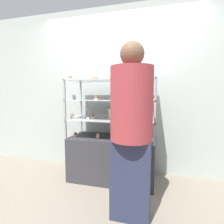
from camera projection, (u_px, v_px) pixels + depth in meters
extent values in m
plane|color=gray|center=(112.00, 179.00, 2.56)|extent=(20.00, 20.00, 0.00)
cube|color=#A8B2AD|center=(119.00, 90.00, 2.82)|extent=(8.00, 0.05, 2.60)
cube|color=#333338|center=(112.00, 158.00, 2.53)|extent=(1.21, 0.53, 0.62)
cube|color=#99999E|center=(81.00, 123.00, 2.87)|extent=(0.02, 0.02, 0.27)
cube|color=#99999E|center=(155.00, 127.00, 2.57)|extent=(0.02, 0.02, 0.27)
cube|color=#99999E|center=(65.00, 129.00, 2.38)|extent=(0.02, 0.02, 0.27)
cube|color=#99999E|center=(154.00, 135.00, 2.08)|extent=(0.02, 0.02, 0.27)
cube|color=#B7BCC6|center=(112.00, 119.00, 2.46)|extent=(1.21, 0.53, 0.01)
cube|color=#99999E|center=(81.00, 107.00, 2.84)|extent=(0.02, 0.02, 0.27)
cube|color=#99999E|center=(156.00, 109.00, 2.54)|extent=(0.02, 0.02, 0.27)
cube|color=#99999E|center=(65.00, 110.00, 2.35)|extent=(0.02, 0.02, 0.27)
cube|color=#99999E|center=(155.00, 112.00, 2.05)|extent=(0.02, 0.02, 0.27)
cube|color=#B7BCC6|center=(112.00, 100.00, 2.43)|extent=(1.21, 0.53, 0.01)
cube|color=#99999E|center=(81.00, 90.00, 2.82)|extent=(0.02, 0.02, 0.27)
cube|color=#99999E|center=(156.00, 90.00, 2.51)|extent=(0.02, 0.02, 0.27)
cube|color=#99999E|center=(64.00, 90.00, 2.33)|extent=(0.02, 0.02, 0.27)
cube|color=#99999E|center=(156.00, 89.00, 2.02)|extent=(0.02, 0.02, 0.27)
cube|color=#B7BCC6|center=(112.00, 80.00, 2.41)|extent=(1.21, 0.53, 0.01)
cylinder|color=#DBBC84|center=(116.00, 115.00, 2.43)|extent=(0.20, 0.20, 0.12)
cylinder|color=silver|center=(116.00, 110.00, 2.43)|extent=(0.21, 0.21, 0.02)
cube|color=#DBBC84|center=(133.00, 98.00, 2.36)|extent=(0.21, 0.16, 0.05)
cube|color=#E5996B|center=(133.00, 96.00, 2.36)|extent=(0.22, 0.16, 0.01)
cylinder|color=white|center=(75.00, 136.00, 2.55)|extent=(0.05, 0.05, 0.02)
sphere|color=#8C5B42|center=(75.00, 134.00, 2.55)|extent=(0.05, 0.05, 0.05)
cylinder|color=white|center=(98.00, 137.00, 2.47)|extent=(0.05, 0.05, 0.02)
sphere|color=#E5996B|center=(98.00, 135.00, 2.47)|extent=(0.05, 0.05, 0.05)
cylinder|color=white|center=(123.00, 138.00, 2.39)|extent=(0.05, 0.05, 0.02)
sphere|color=silver|center=(123.00, 137.00, 2.38)|extent=(0.05, 0.05, 0.05)
cylinder|color=#CCB28C|center=(151.00, 141.00, 2.27)|extent=(0.05, 0.05, 0.02)
sphere|color=silver|center=(151.00, 139.00, 2.27)|extent=(0.05, 0.05, 0.05)
cube|color=white|center=(132.00, 142.00, 2.17)|extent=(0.04, 0.00, 0.04)
cylinder|color=#CCB28C|center=(72.00, 117.00, 2.49)|extent=(0.05, 0.05, 0.03)
sphere|color=white|center=(72.00, 115.00, 2.48)|extent=(0.05, 0.05, 0.05)
cylinder|color=white|center=(93.00, 118.00, 2.47)|extent=(0.05, 0.05, 0.03)
sphere|color=#8C5B42|center=(93.00, 116.00, 2.46)|extent=(0.05, 0.05, 0.05)
cylinder|color=beige|center=(130.00, 119.00, 2.31)|extent=(0.05, 0.05, 0.03)
sphere|color=#8C5B42|center=(130.00, 117.00, 2.30)|extent=(0.05, 0.05, 0.05)
cylinder|color=white|center=(152.00, 121.00, 2.18)|extent=(0.05, 0.05, 0.03)
sphere|color=silver|center=(152.00, 118.00, 2.18)|extent=(0.05, 0.05, 0.05)
cube|color=white|center=(88.00, 119.00, 2.29)|extent=(0.04, 0.00, 0.04)
cylinder|color=beige|center=(74.00, 98.00, 2.51)|extent=(0.05, 0.05, 0.02)
sphere|color=silver|center=(74.00, 97.00, 2.51)|extent=(0.06, 0.06, 0.06)
cylinder|color=#CCB28C|center=(96.00, 99.00, 2.35)|extent=(0.05, 0.05, 0.02)
sphere|color=#8C5B42|center=(96.00, 97.00, 2.34)|extent=(0.06, 0.06, 0.06)
cylinder|color=beige|center=(152.00, 99.00, 2.20)|extent=(0.05, 0.05, 0.02)
sphere|color=#8C5B42|center=(152.00, 97.00, 2.20)|extent=(0.06, 0.06, 0.06)
cube|color=white|center=(118.00, 99.00, 2.16)|extent=(0.04, 0.00, 0.04)
cylinder|color=white|center=(70.00, 79.00, 2.42)|extent=(0.04, 0.04, 0.02)
sphere|color=#8C5B42|center=(70.00, 77.00, 2.42)|extent=(0.05, 0.05, 0.05)
cylinder|color=beige|center=(91.00, 79.00, 2.37)|extent=(0.04, 0.04, 0.02)
sphere|color=#E5996B|center=(91.00, 77.00, 2.36)|extent=(0.05, 0.05, 0.05)
cylinder|color=#CCB28C|center=(110.00, 78.00, 2.27)|extent=(0.04, 0.04, 0.02)
sphere|color=#E5996B|center=(110.00, 76.00, 2.27)|extent=(0.05, 0.05, 0.05)
cylinder|color=beige|center=(130.00, 78.00, 2.26)|extent=(0.04, 0.04, 0.02)
sphere|color=#F4EAB2|center=(130.00, 76.00, 2.26)|extent=(0.05, 0.05, 0.05)
cylinder|color=white|center=(152.00, 78.00, 2.21)|extent=(0.04, 0.04, 0.02)
sphere|color=#8C5B42|center=(152.00, 76.00, 2.21)|extent=(0.05, 0.05, 0.05)
cube|color=white|center=(87.00, 77.00, 2.23)|extent=(0.04, 0.00, 0.04)
torus|color=brown|center=(94.00, 79.00, 2.55)|extent=(0.15, 0.15, 0.04)
cube|color=#282D47|center=(131.00, 179.00, 1.73)|extent=(0.38, 0.21, 0.80)
cylinder|color=#993338|center=(132.00, 104.00, 1.65)|extent=(0.40, 0.40, 0.70)
sphere|color=brown|center=(132.00, 54.00, 1.60)|extent=(0.23, 0.23, 0.23)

